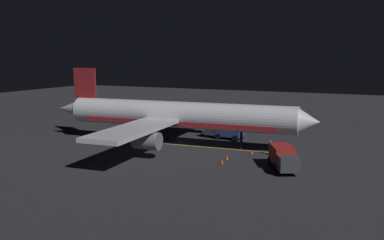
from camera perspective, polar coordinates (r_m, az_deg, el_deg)
name	(u,v)px	position (r m, az deg, el deg)	size (l,w,h in m)	color
ground_plane	(179,145)	(56.29, -1.85, -3.49)	(180.00, 180.00, 0.20)	#2A2A30
apron_guide_stripe	(205,147)	(54.53, 1.86, -3.79)	(0.24, 19.91, 0.01)	gold
airliner	(175,116)	(55.81, -2.45, 0.58)	(34.67, 38.27, 10.26)	silver
baggage_truck	(283,158)	(44.69, 12.58, -5.20)	(5.90, 4.31, 2.44)	maroon
catering_truck	(226,131)	(59.94, 4.74, -1.50)	(2.76, 5.90, 2.31)	navy
ground_crew_worker	(270,148)	(51.09, 10.83, -3.79)	(0.40, 0.40, 1.74)	black
traffic_cone_near_left	(227,158)	(47.92, 4.90, -5.28)	(0.50, 0.50, 0.55)	#EA590F
traffic_cone_near_right	(252,152)	(50.96, 8.33, -4.49)	(0.50, 0.50, 0.55)	#EA590F
traffic_cone_under_wing	(222,162)	(46.06, 4.20, -5.85)	(0.50, 0.50, 0.55)	#EA590F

